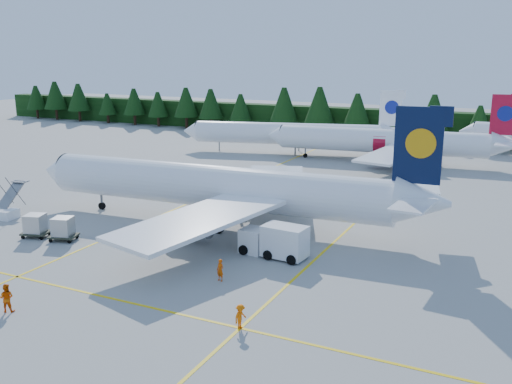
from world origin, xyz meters
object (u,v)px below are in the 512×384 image
at_px(airliner_navy, 206,186).
at_px(service_truck, 274,240).
at_px(airliner_red, 377,141).
at_px(airstairs, 1,211).

height_order(airliner_navy, service_truck, airliner_navy).
bearing_deg(service_truck, airliner_red, 98.65).
xyz_separation_m(airliner_navy, airstairs, (-20.95, -8.15, -3.11)).
relative_size(airliner_red, service_truck, 6.30).
bearing_deg(airstairs, airliner_red, 53.07).
relative_size(airliner_navy, airstairs, 8.13).
bearing_deg(airliner_navy, airliner_red, 76.52).
xyz_separation_m(airliner_red, service_truck, (3.16, -47.88, -1.97)).
relative_size(airliner_navy, airliner_red, 1.13).
xyz_separation_m(airstairs, service_truck, (31.44, 1.80, 0.70)).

